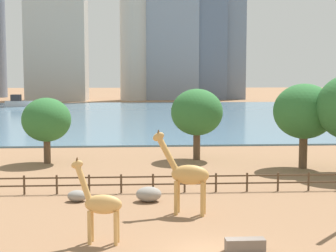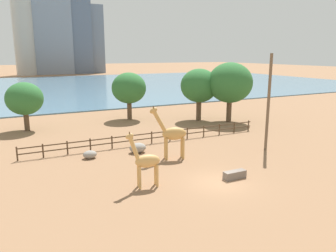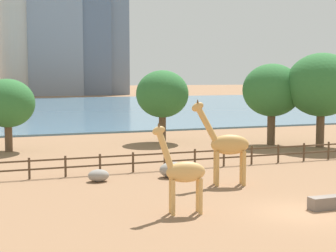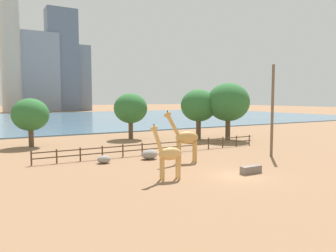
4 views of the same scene
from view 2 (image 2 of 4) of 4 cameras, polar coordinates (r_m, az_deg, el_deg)
ground_plane at (r=99.82m, az=-18.83°, el=6.56°), size 400.00×400.00×0.00m
harbor_water at (r=96.86m, az=-18.58°, el=6.47°), size 180.00×86.00×0.20m
giraffe_tall at (r=29.00m, az=0.73°, el=-1.33°), size 3.39×1.49×4.88m
giraffe_companion at (r=23.05m, az=-3.90°, el=-6.10°), size 2.51×0.98×4.14m
utility_pole at (r=32.62m, az=17.09°, el=3.84°), size 0.28×0.28×9.29m
boulder_near_fence at (r=31.37m, az=-5.29°, el=-3.81°), size 1.62×1.26×0.94m
boulder_by_pole at (r=30.42m, az=-13.45°, el=-4.85°), size 1.24×0.96×0.72m
feeding_trough at (r=25.52m, az=11.53°, el=-8.31°), size 1.80×0.60×0.60m
enclosure_fence at (r=34.36m, az=-2.78°, el=-1.82°), size 26.12×0.14×1.30m
tree_left_large at (r=46.78m, az=-6.82°, el=6.54°), size 4.84×4.84×6.66m
tree_center_broad at (r=45.99m, az=5.45°, el=6.98°), size 5.19×5.19×7.22m
tree_right_tall at (r=45.45m, az=10.76°, el=7.39°), size 6.04×6.04×8.11m
tree_left_small at (r=43.08m, az=-23.72°, el=4.35°), size 4.39×4.39×5.92m
skyline_tower_glass at (r=160.10m, az=-19.79°, el=14.83°), size 17.42×10.33×35.23m
skyline_block_left at (r=167.09m, az=-12.97°, el=14.44°), size 8.23×11.84×31.29m
skyline_block_right at (r=162.31m, az=-16.04°, el=17.12°), size 13.69×9.00×46.98m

